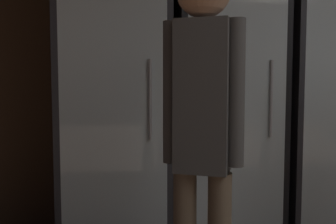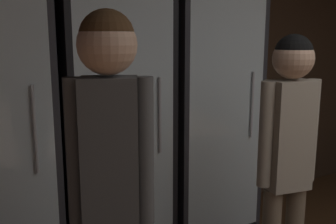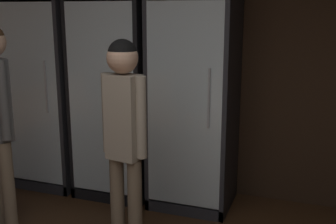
{
  "view_description": "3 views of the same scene",
  "coord_description": "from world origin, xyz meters",
  "px_view_note": "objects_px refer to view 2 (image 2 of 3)",
  "views": [
    {
      "loc": [
        -2.01,
        0.0,
        1.21
      ],
      "look_at": [
        -1.63,
        2.47,
        1.01
      ],
      "focal_mm": 40.59,
      "sensor_mm": 36.0,
      "label": 1
    },
    {
      "loc": [
        -2.15,
        0.15,
        1.61
      ],
      "look_at": [
        -0.79,
        2.56,
        1.07
      ],
      "focal_mm": 41.46,
      "sensor_mm": 36.0,
      "label": 2
    },
    {
      "loc": [
        0.64,
        -0.95,
        1.8
      ],
      "look_at": [
        -0.66,
        2.68,
        0.87
      ],
      "focal_mm": 44.85,
      "sensor_mm": 36.0,
      "label": 3
    }
  ],
  "objects_px": {
    "cooler_left": "(108,127)",
    "shopper_near": "(111,168)",
    "cooler_center": "(199,115)",
    "shopper_far": "(288,148)"
  },
  "relations": [
    {
      "from": "cooler_center",
      "to": "shopper_near",
      "type": "xyz_separation_m",
      "value": [
        -1.23,
        -1.18,
        0.12
      ]
    },
    {
      "from": "cooler_left",
      "to": "cooler_center",
      "type": "bearing_deg",
      "value": 0.07
    },
    {
      "from": "shopper_near",
      "to": "shopper_far",
      "type": "height_order",
      "value": "shopper_near"
    },
    {
      "from": "cooler_left",
      "to": "shopper_near",
      "type": "relative_size",
      "value": 1.17
    },
    {
      "from": "shopper_near",
      "to": "cooler_center",
      "type": "bearing_deg",
      "value": 44.02
    },
    {
      "from": "cooler_center",
      "to": "shopper_far",
      "type": "relative_size",
      "value": 1.23
    },
    {
      "from": "cooler_left",
      "to": "cooler_center",
      "type": "xyz_separation_m",
      "value": [
        0.79,
        0.0,
        0.0
      ]
    },
    {
      "from": "cooler_center",
      "to": "shopper_near",
      "type": "height_order",
      "value": "cooler_center"
    },
    {
      "from": "cooler_left",
      "to": "cooler_center",
      "type": "relative_size",
      "value": 1.0
    },
    {
      "from": "cooler_center",
      "to": "shopper_far",
      "type": "distance_m",
      "value": 1.14
    }
  ]
}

